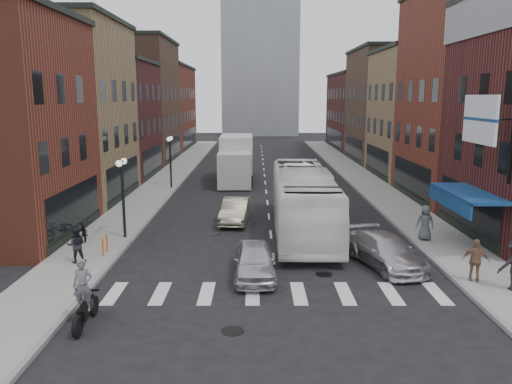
{
  "coord_description": "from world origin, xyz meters",
  "views": [
    {
      "loc": [
        -0.77,
        -20.32,
        7.13
      ],
      "look_at": [
        -0.78,
        5.16,
        2.24
      ],
      "focal_mm": 35.0,
      "sensor_mm": 36.0,
      "label": 1
    }
  ],
  "objects_px": {
    "bike_rack": "(105,245)",
    "ped_left_solo": "(76,245)",
    "ped_right_b": "(476,260)",
    "ped_right_c": "(425,223)",
    "curb_car": "(386,251)",
    "motorcycle_rider": "(84,295)",
    "streetlamp_near": "(122,183)",
    "transit_bus": "(303,200)",
    "parked_bicycle": "(84,229)",
    "box_truck": "(236,160)",
    "streetlamp_far": "(170,152)",
    "sedan_left_near": "(254,261)",
    "billboard_sign": "(482,121)",
    "sedan_left_far": "(236,211)"
  },
  "relations": [
    {
      "from": "sedan_left_near",
      "to": "ped_right_b",
      "type": "distance_m",
      "value": 8.51
    },
    {
      "from": "box_truck",
      "to": "curb_car",
      "type": "height_order",
      "value": "box_truck"
    },
    {
      "from": "ped_right_b",
      "to": "ped_right_c",
      "type": "distance_m",
      "value": 5.66
    },
    {
      "from": "billboard_sign",
      "to": "streetlamp_far",
      "type": "xyz_separation_m",
      "value": [
        -15.99,
        17.5,
        -3.22
      ]
    },
    {
      "from": "motorcycle_rider",
      "to": "sedan_left_far",
      "type": "distance_m",
      "value": 13.9
    },
    {
      "from": "billboard_sign",
      "to": "curb_car",
      "type": "bearing_deg",
      "value": -172.59
    },
    {
      "from": "motorcycle_rider",
      "to": "ped_left_solo",
      "type": "bearing_deg",
      "value": 105.85
    },
    {
      "from": "billboard_sign",
      "to": "transit_bus",
      "type": "height_order",
      "value": "billboard_sign"
    },
    {
      "from": "parked_bicycle",
      "to": "bike_rack",
      "type": "bearing_deg",
      "value": -78.0
    },
    {
      "from": "parked_bicycle",
      "to": "ped_right_c",
      "type": "xyz_separation_m",
      "value": [
        16.91,
        -0.16,
        0.38
      ]
    },
    {
      "from": "streetlamp_near",
      "to": "bike_rack",
      "type": "distance_m",
      "value": 3.59
    },
    {
      "from": "streetlamp_far",
      "to": "sedan_left_near",
      "type": "bearing_deg",
      "value": -71.22
    },
    {
      "from": "streetlamp_near",
      "to": "motorcycle_rider",
      "type": "distance_m",
      "value": 9.93
    },
    {
      "from": "ped_left_solo",
      "to": "sedan_left_far",
      "type": "bearing_deg",
      "value": -146.23
    },
    {
      "from": "streetlamp_far",
      "to": "curb_car",
      "type": "bearing_deg",
      "value": -56.0
    },
    {
      "from": "streetlamp_near",
      "to": "ped_left_solo",
      "type": "bearing_deg",
      "value": -104.54
    },
    {
      "from": "motorcycle_rider",
      "to": "ped_right_b",
      "type": "height_order",
      "value": "motorcycle_rider"
    },
    {
      "from": "streetlamp_near",
      "to": "sedan_left_near",
      "type": "bearing_deg",
      "value": -38.85
    },
    {
      "from": "billboard_sign",
      "to": "motorcycle_rider",
      "type": "xyz_separation_m",
      "value": [
        -14.73,
        -6.17,
        -5.1
      ]
    },
    {
      "from": "billboard_sign",
      "to": "streetlamp_near",
      "type": "relative_size",
      "value": 0.9
    },
    {
      "from": "box_truck",
      "to": "ped_left_solo",
      "type": "relative_size",
      "value": 5.73
    },
    {
      "from": "streetlamp_near",
      "to": "parked_bicycle",
      "type": "distance_m",
      "value": 3.01
    },
    {
      "from": "billboard_sign",
      "to": "parked_bicycle",
      "type": "xyz_separation_m",
      "value": [
        -17.93,
        3.17,
        -5.49
      ]
    },
    {
      "from": "ped_right_c",
      "to": "billboard_sign",
      "type": "bearing_deg",
      "value": 116.05
    },
    {
      "from": "billboard_sign",
      "to": "curb_car",
      "type": "distance_m",
      "value": 6.7
    },
    {
      "from": "box_truck",
      "to": "streetlamp_far",
      "type": "bearing_deg",
      "value": -146.75
    },
    {
      "from": "streetlamp_near",
      "to": "motorcycle_rider",
      "type": "height_order",
      "value": "streetlamp_near"
    },
    {
      "from": "parked_bicycle",
      "to": "ped_right_b",
      "type": "height_order",
      "value": "ped_right_b"
    },
    {
      "from": "streetlamp_near",
      "to": "sedan_left_far",
      "type": "xyz_separation_m",
      "value": [
        5.45,
        3.57,
        -2.23
      ]
    },
    {
      "from": "transit_bus",
      "to": "parked_bicycle",
      "type": "relative_size",
      "value": 6.65
    },
    {
      "from": "curb_car",
      "to": "ped_right_c",
      "type": "xyz_separation_m",
      "value": [
        2.82,
        3.51,
        0.34
      ]
    },
    {
      "from": "streetlamp_near",
      "to": "ped_right_b",
      "type": "relative_size",
      "value": 2.46
    },
    {
      "from": "sedan_left_far",
      "to": "ped_left_solo",
      "type": "relative_size",
      "value": 2.68
    },
    {
      "from": "curb_car",
      "to": "ped_right_b",
      "type": "xyz_separation_m",
      "value": [
        2.87,
        -2.14,
        0.31
      ]
    },
    {
      "from": "bike_rack",
      "to": "curb_car",
      "type": "distance_m",
      "value": 12.41
    },
    {
      "from": "motorcycle_rider",
      "to": "parked_bicycle",
      "type": "height_order",
      "value": "motorcycle_rider"
    },
    {
      "from": "curb_car",
      "to": "transit_bus",
      "type": "bearing_deg",
      "value": 102.87
    },
    {
      "from": "box_truck",
      "to": "motorcycle_rider",
      "type": "bearing_deg",
      "value": -98.63
    },
    {
      "from": "bike_rack",
      "to": "ped_left_solo",
      "type": "xyz_separation_m",
      "value": [
        -0.82,
        -1.24,
        0.37
      ]
    },
    {
      "from": "sedan_left_near",
      "to": "transit_bus",
      "type": "bearing_deg",
      "value": 67.97
    },
    {
      "from": "transit_bus",
      "to": "motorcycle_rider",
      "type": "bearing_deg",
      "value": -124.01
    },
    {
      "from": "streetlamp_far",
      "to": "ped_left_solo",
      "type": "xyz_separation_m",
      "value": [
        -1.02,
        -17.94,
        -1.99
      ]
    },
    {
      "from": "curb_car",
      "to": "ped_right_b",
      "type": "distance_m",
      "value": 3.6
    },
    {
      "from": "streetlamp_near",
      "to": "ped_left_solo",
      "type": "xyz_separation_m",
      "value": [
        -1.02,
        -3.94,
        -1.99
      ]
    },
    {
      "from": "bike_rack",
      "to": "ped_left_solo",
      "type": "relative_size",
      "value": 0.52
    },
    {
      "from": "transit_bus",
      "to": "bike_rack",
      "type": "bearing_deg",
      "value": -154.39
    },
    {
      "from": "transit_bus",
      "to": "ped_right_b",
      "type": "height_order",
      "value": "transit_bus"
    },
    {
      "from": "billboard_sign",
      "to": "motorcycle_rider",
      "type": "bearing_deg",
      "value": -157.27
    },
    {
      "from": "bike_rack",
      "to": "curb_car",
      "type": "bearing_deg",
      "value": -6.01
    },
    {
      "from": "motorcycle_rider",
      "to": "sedan_left_near",
      "type": "xyz_separation_m",
      "value": [
        5.3,
        4.39,
        -0.35
      ]
    }
  ]
}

